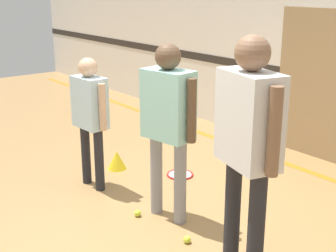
{
  "coord_description": "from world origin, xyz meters",
  "views": [
    {
      "loc": [
        3.08,
        -2.35,
        2.16
      ],
      "look_at": [
        -0.11,
        0.17,
        0.92
      ],
      "focal_mm": 50.0,
      "sensor_mm": 36.0,
      "label": 1
    }
  ],
  "objects_px": {
    "person_student_left": "(90,109)",
    "racket_spare_on_floor": "(180,175)",
    "person_instructor": "(168,114)",
    "tennis_ball_stray_left": "(187,240)",
    "person_student_right": "(248,132)",
    "tennis_ball_by_spare_racket": "(179,164)",
    "tennis_ball_near_instructor": "(138,213)",
    "training_cone": "(117,160)"
  },
  "relations": [
    {
      "from": "tennis_ball_stray_left",
      "to": "tennis_ball_near_instructor",
      "type": "bearing_deg",
      "value": -174.79
    },
    {
      "from": "person_student_left",
      "to": "racket_spare_on_floor",
      "type": "relative_size",
      "value": 2.8
    },
    {
      "from": "person_student_left",
      "to": "racket_spare_on_floor",
      "type": "bearing_deg",
      "value": 64.19
    },
    {
      "from": "person_student_right",
      "to": "tennis_ball_by_spare_racket",
      "type": "distance_m",
      "value": 2.45
    },
    {
      "from": "person_instructor",
      "to": "racket_spare_on_floor",
      "type": "bearing_deg",
      "value": 124.62
    },
    {
      "from": "person_student_right",
      "to": "tennis_ball_by_spare_racket",
      "type": "xyz_separation_m",
      "value": [
        -1.96,
        0.97,
        -1.1
      ]
    },
    {
      "from": "person_student_left",
      "to": "racket_spare_on_floor",
      "type": "height_order",
      "value": "person_student_left"
    },
    {
      "from": "person_instructor",
      "to": "person_student_right",
      "type": "relative_size",
      "value": 0.91
    },
    {
      "from": "racket_spare_on_floor",
      "to": "training_cone",
      "type": "xyz_separation_m",
      "value": [
        -0.64,
        -0.46,
        0.1
      ]
    },
    {
      "from": "training_cone",
      "to": "tennis_ball_near_instructor",
      "type": "bearing_deg",
      "value": -23.32
    },
    {
      "from": "tennis_ball_near_instructor",
      "to": "training_cone",
      "type": "relative_size",
      "value": 0.29
    },
    {
      "from": "tennis_ball_by_spare_racket",
      "to": "training_cone",
      "type": "height_order",
      "value": "training_cone"
    },
    {
      "from": "person_instructor",
      "to": "racket_spare_on_floor",
      "type": "relative_size",
      "value": 3.26
    },
    {
      "from": "person_student_left",
      "to": "person_student_right",
      "type": "bearing_deg",
      "value": 0.11
    },
    {
      "from": "person_instructor",
      "to": "racket_spare_on_floor",
      "type": "height_order",
      "value": "person_instructor"
    },
    {
      "from": "person_student_left",
      "to": "tennis_ball_stray_left",
      "type": "relative_size",
      "value": 21.72
    },
    {
      "from": "person_student_left",
      "to": "tennis_ball_near_instructor",
      "type": "xyz_separation_m",
      "value": [
        0.89,
        -0.02,
        -0.85
      ]
    },
    {
      "from": "tennis_ball_near_instructor",
      "to": "person_student_right",
      "type": "bearing_deg",
      "value": 7.91
    },
    {
      "from": "tennis_ball_by_spare_racket",
      "to": "person_student_right",
      "type": "bearing_deg",
      "value": -26.34
    },
    {
      "from": "person_student_left",
      "to": "tennis_ball_by_spare_racket",
      "type": "relative_size",
      "value": 21.72
    },
    {
      "from": "person_student_right",
      "to": "training_cone",
      "type": "relative_size",
      "value": 8.05
    },
    {
      "from": "racket_spare_on_floor",
      "to": "tennis_ball_stray_left",
      "type": "height_order",
      "value": "tennis_ball_stray_left"
    },
    {
      "from": "person_instructor",
      "to": "tennis_ball_by_spare_racket",
      "type": "xyz_separation_m",
      "value": [
        -0.94,
        0.91,
        -1.0
      ]
    },
    {
      "from": "person_student_right",
      "to": "training_cone",
      "type": "distance_m",
      "value": 2.59
    },
    {
      "from": "person_student_right",
      "to": "training_cone",
      "type": "bearing_deg",
      "value": 6.62
    },
    {
      "from": "person_student_left",
      "to": "tennis_ball_by_spare_racket",
      "type": "xyz_separation_m",
      "value": [
        0.14,
        1.11,
        -0.85
      ]
    },
    {
      "from": "person_instructor",
      "to": "training_cone",
      "type": "height_order",
      "value": "person_instructor"
    },
    {
      "from": "person_student_right",
      "to": "racket_spare_on_floor",
      "type": "xyz_separation_m",
      "value": [
        -1.72,
        0.79,
        -1.12
      ]
    },
    {
      "from": "tennis_ball_by_spare_racket",
      "to": "person_instructor",
      "type": "bearing_deg",
      "value": -44.11
    },
    {
      "from": "tennis_ball_by_spare_racket",
      "to": "racket_spare_on_floor",
      "type": "bearing_deg",
      "value": -37.13
    },
    {
      "from": "person_instructor",
      "to": "tennis_ball_stray_left",
      "type": "bearing_deg",
      "value": -28.39
    },
    {
      "from": "person_student_left",
      "to": "person_student_right",
      "type": "distance_m",
      "value": 2.11
    },
    {
      "from": "person_instructor",
      "to": "tennis_ball_stray_left",
      "type": "height_order",
      "value": "person_instructor"
    },
    {
      "from": "training_cone",
      "to": "tennis_ball_stray_left",
      "type": "bearing_deg",
      "value": -13.5
    },
    {
      "from": "tennis_ball_by_spare_racket",
      "to": "tennis_ball_stray_left",
      "type": "height_order",
      "value": "same"
    },
    {
      "from": "person_instructor",
      "to": "training_cone",
      "type": "distance_m",
      "value": 1.65
    },
    {
      "from": "person_student_right",
      "to": "tennis_ball_near_instructor",
      "type": "xyz_separation_m",
      "value": [
        -1.21,
        -0.17,
        -1.1
      ]
    },
    {
      "from": "person_instructor",
      "to": "tennis_ball_by_spare_racket",
      "type": "bearing_deg",
      "value": 126.69
    },
    {
      "from": "tennis_ball_near_instructor",
      "to": "person_instructor",
      "type": "bearing_deg",
      "value": 50.66
    },
    {
      "from": "tennis_ball_near_instructor",
      "to": "training_cone",
      "type": "bearing_deg",
      "value": 156.68
    },
    {
      "from": "person_instructor",
      "to": "training_cone",
      "type": "relative_size",
      "value": 7.34
    },
    {
      "from": "person_student_left",
      "to": "tennis_ball_near_instructor",
      "type": "bearing_deg",
      "value": -5.28
    }
  ]
}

